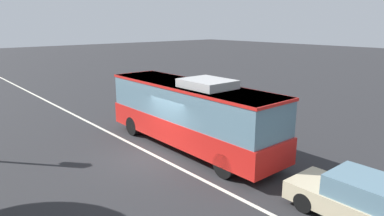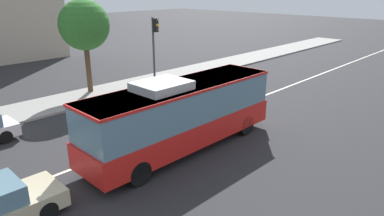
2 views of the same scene
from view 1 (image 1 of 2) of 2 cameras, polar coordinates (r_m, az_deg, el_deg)
ground_plane at (r=15.53m, az=-6.15°, el=-8.05°), size 160.00×160.00×0.00m
lane_centre_line at (r=15.53m, az=-6.15°, el=-8.03°), size 76.00×0.16×0.01m
transit_bus at (r=15.93m, az=-0.34°, el=-0.53°), size 10.01×2.55×3.46m
sedan_beige at (r=11.55m, az=27.46°, el=-13.87°), size 4.52×1.85×1.46m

